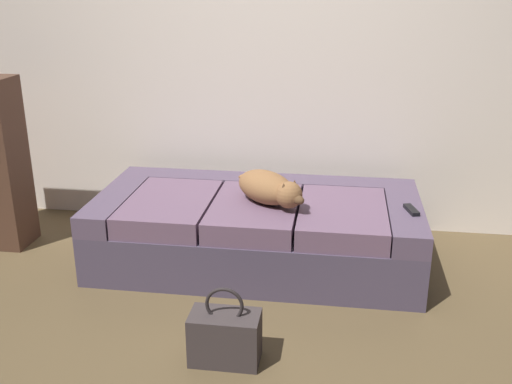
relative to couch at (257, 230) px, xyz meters
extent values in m
plane|color=brown|center=(0.00, -0.98, -0.21)|extent=(10.00, 10.00, 0.00)
cube|color=silver|center=(0.00, 0.69, 1.19)|extent=(6.40, 0.10, 2.80)
cube|color=#483E52|center=(0.00, 0.00, -0.06)|extent=(1.94, 0.96, 0.30)
cube|color=#534459|center=(-0.87, 0.00, 0.15)|extent=(0.20, 0.96, 0.13)
cube|color=#534459|center=(0.87, 0.00, 0.15)|extent=(0.20, 0.96, 0.13)
cube|color=#534459|center=(0.00, 0.38, 0.15)|extent=(1.54, 0.20, 0.13)
cube|color=#654B62|center=(-0.51, -0.10, 0.15)|extent=(0.50, 0.74, 0.13)
cube|color=#654B62|center=(0.00, -0.10, 0.15)|extent=(0.50, 0.74, 0.13)
cube|color=#654B62|center=(0.51, -0.10, 0.15)|extent=(0.50, 0.74, 0.13)
ellipsoid|color=brown|center=(0.06, -0.08, 0.31)|extent=(0.46, 0.44, 0.19)
sphere|color=brown|center=(0.21, -0.20, 0.31)|extent=(0.15, 0.15, 0.15)
ellipsoid|color=#513721|center=(0.26, -0.25, 0.30)|extent=(0.10, 0.10, 0.05)
cone|color=#513721|center=(0.24, -0.17, 0.37)|extent=(0.04, 0.04, 0.04)
cone|color=#513721|center=(0.18, -0.23, 0.37)|extent=(0.04, 0.04, 0.04)
ellipsoid|color=brown|center=(-0.05, 0.08, 0.32)|extent=(0.17, 0.09, 0.04)
cube|color=black|center=(0.89, -0.11, 0.23)|extent=(0.08, 0.16, 0.02)
cube|color=#383030|center=(0.00, -1.03, -0.09)|extent=(0.32, 0.18, 0.24)
torus|color=black|center=(0.00, -1.03, 0.08)|extent=(0.18, 0.02, 0.18)
camera|label=1|loc=(0.48, -3.32, 1.46)|focal=41.78mm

